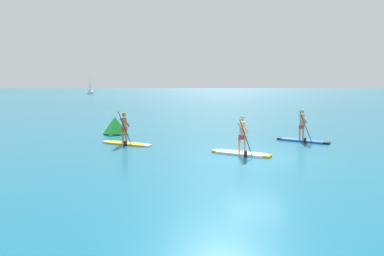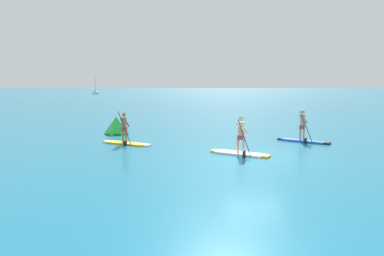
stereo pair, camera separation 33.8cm
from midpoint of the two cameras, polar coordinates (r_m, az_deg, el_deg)
ground at (r=15.95m, az=10.87°, el=-4.81°), size 440.00×440.00×0.00m
paddleboarder_near_left at (r=19.40m, az=-10.24°, el=-1.42°), size 2.88×1.70×1.88m
paddleboarder_mid_center at (r=16.44m, az=8.45°, el=-3.02°), size 2.70×1.80×1.84m
paddleboarder_far_right at (r=20.85m, az=18.07°, el=-1.03°), size 2.63×2.05×1.87m
race_marker_buoy at (r=23.40m, az=-11.81°, el=0.27°), size 1.51×1.51×1.15m
sailboat_left_horizon at (r=112.72m, az=-15.30°, el=5.71°), size 3.36×5.83×5.28m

